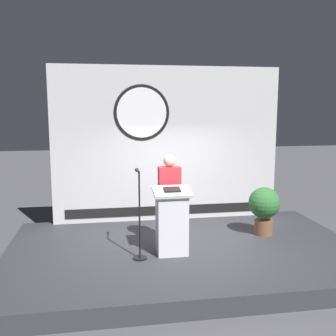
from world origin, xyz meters
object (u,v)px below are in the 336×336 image
Objects in this scene: potted_plant at (264,206)px; speaker_person at (169,199)px; microphone_stand at (139,227)px; podium at (172,221)px.

speaker_person is at bearing -173.01° from potted_plant.
microphone_stand reaches higher than potted_plant.
speaker_person is at bearing 85.28° from podium.
podium is at bearing 9.16° from microphone_stand.
microphone_stand is at bearing -170.84° from podium.
microphone_stand is 1.56× the size of potted_plant.
podium is 0.70× the size of speaker_person.
speaker_person is 0.90m from microphone_stand.
potted_plant is (1.99, 0.72, 0.00)m from podium.
podium is at bearing -160.15° from potted_plant.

